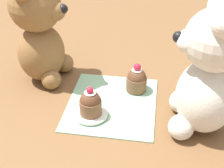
{
  "coord_description": "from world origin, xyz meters",
  "views": [
    {
      "loc": [
        0.56,
        0.09,
        0.44
      ],
      "look_at": [
        0.0,
        0.0,
        0.06
      ],
      "focal_mm": 50.0,
      "sensor_mm": 36.0,
      "label": 1
    }
  ],
  "objects_px": {
    "teddy_bear_tan": "(40,31)",
    "cupcake_near_cream_bear": "(137,80)",
    "saucer_plate": "(91,114)",
    "teddy_bear_cream": "(208,74)",
    "cupcake_near_tan_bear": "(90,103)"
  },
  "relations": [
    {
      "from": "cupcake_near_cream_bear",
      "to": "cupcake_near_tan_bear",
      "type": "xyz_separation_m",
      "value": [
        0.11,
        -0.09,
        0.0
      ]
    },
    {
      "from": "teddy_bear_cream",
      "to": "cupcake_near_tan_bear",
      "type": "height_order",
      "value": "teddy_bear_cream"
    },
    {
      "from": "teddy_bear_cream",
      "to": "saucer_plate",
      "type": "xyz_separation_m",
      "value": [
        0.01,
        -0.23,
        -0.12
      ]
    },
    {
      "from": "teddy_bear_cream",
      "to": "cupcake_near_cream_bear",
      "type": "bearing_deg",
      "value": -124.83
    },
    {
      "from": "saucer_plate",
      "to": "teddy_bear_tan",
      "type": "bearing_deg",
      "value": -133.09
    },
    {
      "from": "cupcake_near_cream_bear",
      "to": "teddy_bear_cream",
      "type": "bearing_deg",
      "value": 53.72
    },
    {
      "from": "cupcake_near_cream_bear",
      "to": "cupcake_near_tan_bear",
      "type": "distance_m",
      "value": 0.14
    },
    {
      "from": "cupcake_near_cream_bear",
      "to": "saucer_plate",
      "type": "bearing_deg",
      "value": -38.15
    },
    {
      "from": "teddy_bear_tan",
      "to": "cupcake_near_cream_bear",
      "type": "distance_m",
      "value": 0.26
    },
    {
      "from": "cupcake_near_cream_bear",
      "to": "teddy_bear_tan",
      "type": "bearing_deg",
      "value": -96.52
    },
    {
      "from": "cupcake_near_tan_bear",
      "to": "cupcake_near_cream_bear",
      "type": "bearing_deg",
      "value": 141.85
    },
    {
      "from": "cupcake_near_cream_bear",
      "to": "saucer_plate",
      "type": "height_order",
      "value": "cupcake_near_cream_bear"
    },
    {
      "from": "cupcake_near_cream_bear",
      "to": "cupcake_near_tan_bear",
      "type": "relative_size",
      "value": 1.05
    },
    {
      "from": "teddy_bear_tan",
      "to": "cupcake_near_tan_bear",
      "type": "xyz_separation_m",
      "value": [
        0.14,
        0.15,
        -0.09
      ]
    },
    {
      "from": "saucer_plate",
      "to": "cupcake_near_tan_bear",
      "type": "height_order",
      "value": "cupcake_near_tan_bear"
    }
  ]
}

